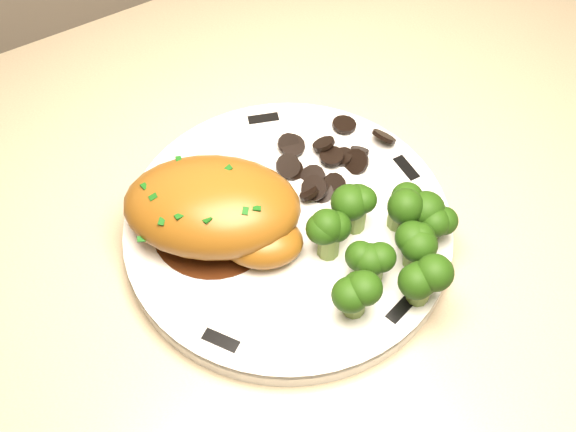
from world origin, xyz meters
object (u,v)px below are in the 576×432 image
counter (421,293)px  broccoli_florets (386,244)px  chicken_breast (218,210)px  plate (288,229)px

counter → broccoli_florets: bearing=-149.3°
counter → chicken_breast: size_ratio=11.48×
chicken_breast → counter: bearing=40.4°
plate → broccoli_florets: 0.10m
chicken_breast → broccoli_florets: chicken_breast is taller
plate → chicken_breast: (-0.06, 0.02, 0.04)m
counter → plate: 0.54m
counter → plate: (-0.28, -0.06, 0.46)m
broccoli_florets → chicken_breast: bearing=136.9°
chicken_breast → broccoli_florets: bearing=-9.1°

